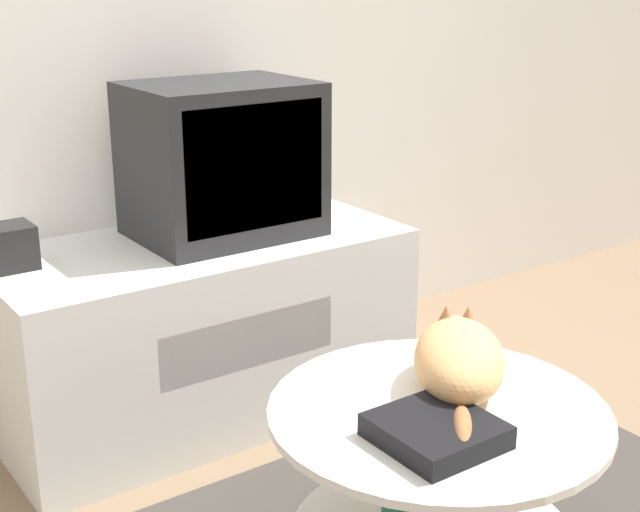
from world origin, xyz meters
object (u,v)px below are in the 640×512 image
object	(u,v)px
dvd_box	(436,431)
tv	(222,160)
speaker	(11,247)
cat	(459,359)

from	to	relation	value
dvd_box	tv	bearing A→B (deg)	79.69
speaker	dvd_box	xyz separation A→B (m)	(0.41, -1.23, -0.12)
speaker	cat	size ratio (longest dim) A/B	0.28
dvd_box	speaker	bearing A→B (deg)	108.26
tv	speaker	xyz separation A→B (m)	(-0.62, 0.05, -0.17)
tv	cat	distance (m)	1.07
speaker	dvd_box	distance (m)	1.30
cat	speaker	bearing A→B (deg)	70.27
tv	cat	xyz separation A→B (m)	(-0.03, -1.05, -0.24)
tv	speaker	world-z (taller)	tv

